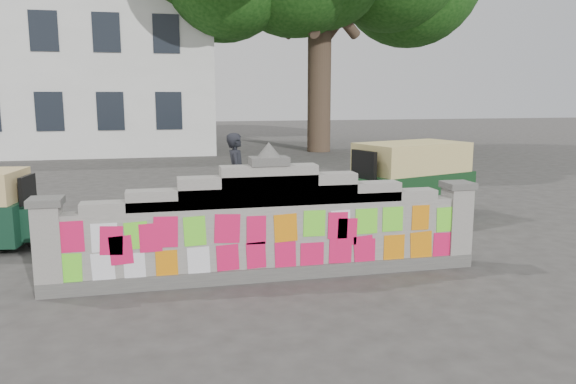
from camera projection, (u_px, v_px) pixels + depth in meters
name	position (u px, v px, depth m)	size (l,w,h in m)	color
ground	(270.00, 277.00, 8.32)	(100.00, 100.00, 0.00)	#383533
parapet_wall	(269.00, 228.00, 8.19)	(6.48, 0.44, 2.01)	#4C4C49
building	(39.00, 67.00, 27.16)	(16.00, 10.00, 8.90)	silver
cyclist_bike	(237.00, 203.00, 11.40)	(0.66, 1.88, 0.99)	black
cyclist_rider	(237.00, 187.00, 11.34)	(0.61, 0.40, 1.68)	black
pedestrian	(272.00, 195.00, 10.80)	(0.75, 0.59, 1.55)	#23823A
rickshaw_right	(408.00, 179.00, 12.29)	(3.07, 2.10, 1.65)	#113417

